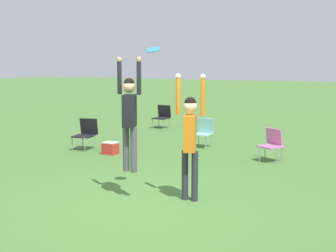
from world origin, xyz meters
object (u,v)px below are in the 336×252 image
(frisbee, at_px, (153,50))
(camping_chair_3, at_px, (204,131))
(camping_chair_2, at_px, (162,115))
(person_jumping, at_px, (129,112))
(camping_chair_4, at_px, (272,143))
(camping_chair_1, at_px, (86,132))
(cooler_box, at_px, (110,148))
(person_defending, at_px, (190,133))

(frisbee, relative_size, camping_chair_3, 0.33)
(camping_chair_2, bearing_deg, frisbee, 117.33)
(person_jumping, distance_m, camping_chair_4, 4.81)
(person_jumping, height_order, camping_chair_1, person_jumping)
(camping_chair_1, xyz_separation_m, camping_chair_4, (5.11, 1.09, -0.03))
(person_jumping, xyz_separation_m, camping_chair_1, (-3.88, 3.43, -1.08))
(camping_chair_2, distance_m, camping_chair_3, 4.38)
(camping_chair_4, distance_m, cooler_box, 4.29)
(person_jumping, bearing_deg, person_defending, -90.00)
(camping_chair_4, bearing_deg, person_defending, 113.74)
(person_jumping, relative_size, frisbee, 7.47)
(cooler_box, bearing_deg, camping_chair_1, 167.35)
(camping_chair_3, bearing_deg, cooler_box, 50.57)
(frisbee, xyz_separation_m, camping_chair_3, (-1.42, 5.11, -2.20))
(camping_chair_2, bearing_deg, person_jumping, 114.76)
(camping_chair_1, relative_size, camping_chair_3, 1.04)
(person_defending, height_order, camping_chair_3, person_defending)
(camping_chair_3, relative_size, cooler_box, 2.19)
(person_defending, distance_m, frisbee, 1.63)
(camping_chair_3, relative_size, camping_chair_4, 1.04)
(person_defending, bearing_deg, camping_chair_3, -179.62)
(frisbee, height_order, cooler_box, frisbee)
(camping_chair_2, relative_size, camping_chair_3, 1.02)
(person_defending, xyz_separation_m, camping_chair_3, (-2.13, 5.04, -0.73))
(camping_chair_1, relative_size, cooler_box, 2.27)
(camping_chair_3, bearing_deg, camping_chair_1, 34.22)
(camping_chair_2, bearing_deg, camping_chair_4, 142.28)
(person_jumping, bearing_deg, camping_chair_4, -37.76)
(person_jumping, bearing_deg, cooler_box, 19.11)
(camping_chair_3, bearing_deg, camping_chair_2, -45.54)
(person_defending, height_order, camping_chair_2, person_defending)
(person_jumping, relative_size, camping_chair_4, 2.54)
(person_jumping, height_order, camping_chair_4, person_jumping)
(frisbee, distance_m, cooler_box, 4.94)
(frisbee, xyz_separation_m, camping_chair_2, (-4.61, 8.12, -2.20))
(camping_chair_2, bearing_deg, cooler_box, 103.30)
(frisbee, bearing_deg, camping_chair_4, 77.38)
(frisbee, bearing_deg, camping_chair_3, 105.55)
(person_jumping, xyz_separation_m, camping_chair_3, (-1.13, 5.46, -1.10))
(camping_chair_4, height_order, cooler_box, camping_chair_4)
(camping_chair_1, distance_m, cooler_box, 1.11)
(camping_chair_1, xyz_separation_m, camping_chair_2, (-0.43, 5.04, -0.02))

